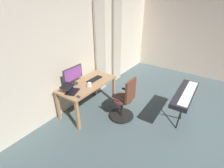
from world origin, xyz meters
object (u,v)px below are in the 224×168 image
Objects in this scene: computer_keyboard at (94,79)px; piano_keyboard at (185,95)px; desk at (87,87)px; office_chair at (124,101)px; computer_monitor at (73,74)px; mug_coffee at (89,85)px; laptop at (70,90)px; computer_mouse at (78,97)px.

computer_keyboard is 0.35× the size of piano_keyboard.
office_chair is at bearing 103.35° from desk.
desk is 0.26m from computer_keyboard.
mug_coffee is at bearing 105.81° from computer_monitor.
desk is 10.80× the size of mug_coffee.
computer_keyboard is 0.34m from mug_coffee.
computer_keyboard is (-0.02, -0.86, 0.28)m from office_chair.
laptop is at bearing 35.01° from computer_monitor.
mug_coffee is at bearing 111.45° from office_chair.
desk is 2.12m from piano_keyboard.
computer_keyboard is at bearing -158.27° from mug_coffee.
desk is 0.93m from office_chair.
computer_monitor is at bearing -125.92° from computer_mouse.
computer_mouse reaches higher than desk.
piano_keyboard is (-1.23, 1.99, -0.04)m from laptop.
laptop is at bearing -102.03° from computer_mouse.
computer_monitor reaches higher than computer_keyboard.
computer_monitor is at bearing 109.49° from office_chair.
desk is 2.61× the size of computer_monitor.
mug_coffee is at bearing 137.76° from laptop.
computer_monitor reaches higher than laptop.
office_chair reaches higher than mug_coffee.
computer_keyboard is at bearing -162.43° from computer_mouse.
office_chair is (-0.21, 0.89, -0.17)m from desk.
office_chair is at bearing 107.82° from laptop.
office_chair is 1.28m from computer_monitor.
computer_keyboard is at bearing -77.41° from piano_keyboard.
computer_mouse reaches higher than computer_keyboard.
laptop reaches higher than computer_keyboard.
mug_coffee is 2.00m from piano_keyboard.
computer_mouse is 0.78× the size of mug_coffee.
laptop is 0.30m from computer_mouse.
computer_keyboard is at bearing 149.55° from computer_monitor.
piano_keyboard is (-0.93, 2.20, -0.22)m from computer_monitor.
piano_keyboard is at bearing -64.53° from office_chair.
computer_monitor is 0.65m from computer_mouse.
office_chair reaches higher than laptop.
desk is 3.50× the size of laptop.
computer_monitor is 1.34× the size of laptop.
office_chair is at bearing 88.50° from computer_keyboard.
mug_coffee is (-0.46, -0.12, 0.03)m from computer_mouse.
office_chair reaches higher than desk.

